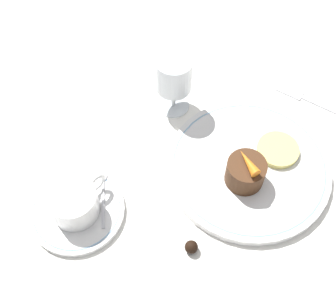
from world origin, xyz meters
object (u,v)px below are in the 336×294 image
object	(u,v)px
coffee_cup	(74,202)
fork	(309,100)
dinner_plate	(248,167)
wine_glass	(174,77)
dessert_cake	(245,172)

from	to	relation	value
coffee_cup	fork	bearing A→B (deg)	-17.31
dinner_plate	wine_glass	bearing A→B (deg)	85.71
dessert_cake	wine_glass	bearing A→B (deg)	78.11
dinner_plate	dessert_cake	distance (m)	0.04
wine_glass	fork	size ratio (longest dim) A/B	0.70
wine_glass	fork	bearing A→B (deg)	-43.95
dinner_plate	wine_glass	world-z (taller)	wine_glass
fork	dessert_cake	bearing A→B (deg)	-175.15
coffee_cup	dessert_cake	distance (m)	0.28
dinner_plate	dessert_cake	size ratio (longest dim) A/B	4.33
fork	dessert_cake	xyz separation A→B (m)	(-0.23, -0.02, 0.03)
wine_glass	fork	xyz separation A→B (m)	(0.19, -0.18, -0.08)
coffee_cup	dessert_cake	xyz separation A→B (m)	(0.23, -0.16, 0.00)
dinner_plate	coffee_cup	distance (m)	0.30
wine_glass	coffee_cup	bearing A→B (deg)	-171.98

